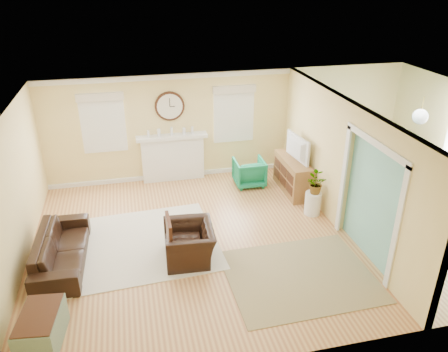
# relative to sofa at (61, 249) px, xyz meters

# --- Properties ---
(floor) EXTENTS (9.00, 9.00, 0.00)m
(floor) POSITION_rel_sofa_xyz_m (3.85, 0.14, -0.30)
(floor) COLOR #A8663C
(floor) RESTS_ON ground
(wall_back) EXTENTS (9.00, 0.02, 2.60)m
(wall_back) POSITION_rel_sofa_xyz_m (3.85, 3.14, 1.00)
(wall_back) COLOR #E6CC7A
(wall_back) RESTS_ON ground
(wall_front) EXTENTS (9.00, 0.02, 2.60)m
(wall_front) POSITION_rel_sofa_xyz_m (3.85, -2.86, 1.00)
(wall_front) COLOR #E6CC7A
(wall_front) RESTS_ON ground
(wall_left) EXTENTS (0.02, 6.00, 2.60)m
(wall_left) POSITION_rel_sofa_xyz_m (-0.65, 0.14, 1.00)
(wall_left) COLOR #E6CC7A
(wall_left) RESTS_ON ground
(ceiling) EXTENTS (9.00, 6.00, 0.02)m
(ceiling) POSITION_rel_sofa_xyz_m (3.85, 0.14, 2.30)
(ceiling) COLOR white
(ceiling) RESTS_ON wall_back
(partition) EXTENTS (0.17, 6.00, 2.60)m
(partition) POSITION_rel_sofa_xyz_m (5.36, 0.42, 1.06)
(partition) COLOR #E6CC7A
(partition) RESTS_ON ground
(fireplace) EXTENTS (1.70, 0.30, 1.17)m
(fireplace) POSITION_rel_sofa_xyz_m (2.35, 3.02, 0.30)
(fireplace) COLOR white
(fireplace) RESTS_ON ground
(wall_clock) EXTENTS (0.70, 0.07, 0.70)m
(wall_clock) POSITION_rel_sofa_xyz_m (2.35, 3.10, 1.55)
(wall_clock) COLOR #402316
(wall_clock) RESTS_ON wall_back
(window_left) EXTENTS (1.05, 0.13, 1.42)m
(window_left) POSITION_rel_sofa_xyz_m (0.80, 3.09, 1.36)
(window_left) COLOR white
(window_left) RESTS_ON wall_back
(window_right) EXTENTS (1.05, 0.13, 1.42)m
(window_right) POSITION_rel_sofa_xyz_m (3.90, 3.09, 1.36)
(window_right) COLOR white
(window_right) RESTS_ON wall_back
(pendant) EXTENTS (0.30, 0.30, 0.55)m
(pendant) POSITION_rel_sofa_xyz_m (6.85, 0.14, 1.90)
(pendant) COLOR gold
(pendant) RESTS_ON ceiling
(rug_cream) EXTENTS (2.98, 2.63, 0.02)m
(rug_cream) POSITION_rel_sofa_xyz_m (1.38, 0.29, -0.29)
(rug_cream) COLOR beige
(rug_cream) RESTS_ON floor
(rug_jute) EXTENTS (2.49, 2.05, 0.01)m
(rug_jute) POSITION_rel_sofa_xyz_m (3.99, -1.30, -0.29)
(rug_jute) COLOR #9A865A
(rug_jute) RESTS_ON floor
(rug_grey) EXTENTS (2.22, 2.78, 0.01)m
(rug_grey) POSITION_rel_sofa_xyz_m (6.98, 0.19, -0.29)
(rug_grey) COLOR slate
(rug_grey) RESTS_ON floor
(sofa) EXTENTS (0.86, 2.06, 0.59)m
(sofa) POSITION_rel_sofa_xyz_m (0.00, 0.00, 0.00)
(sofa) COLOR black
(sofa) RESTS_ON floor
(eames_chair) EXTENTS (0.92, 1.04, 0.64)m
(eames_chair) POSITION_rel_sofa_xyz_m (2.23, -0.36, 0.02)
(eames_chair) COLOR black
(eames_chair) RESTS_ON floor
(green_chair) EXTENTS (0.71, 0.73, 0.66)m
(green_chair) POSITION_rel_sofa_xyz_m (4.10, 2.29, 0.03)
(green_chair) COLOR #087442
(green_chair) RESTS_ON floor
(trunk) EXTENTS (0.63, 0.92, 0.50)m
(trunk) POSITION_rel_sofa_xyz_m (-0.09, -1.85, -0.05)
(trunk) COLOR gray
(trunk) RESTS_ON floor
(credenza) EXTENTS (0.47, 1.39, 0.80)m
(credenza) POSITION_rel_sofa_xyz_m (5.00, 1.75, 0.10)
(credenza) COLOR olive
(credenza) RESTS_ON floor
(tv) EXTENTS (0.25, 1.00, 0.57)m
(tv) POSITION_rel_sofa_xyz_m (4.98, 1.75, 0.79)
(tv) COLOR black
(tv) RESTS_ON credenza
(garden_stool) EXTENTS (0.34, 0.34, 0.50)m
(garden_stool) POSITION_rel_sofa_xyz_m (5.03, 0.63, -0.05)
(garden_stool) COLOR white
(garden_stool) RESTS_ON floor
(potted_plant) EXTENTS (0.48, 0.51, 0.46)m
(potted_plant) POSITION_rel_sofa_xyz_m (5.03, 0.63, 0.43)
(potted_plant) COLOR #337F33
(potted_plant) RESTS_ON garden_stool
(dining_table) EXTENTS (1.33, 1.95, 0.63)m
(dining_table) POSITION_rel_sofa_xyz_m (6.98, 0.19, 0.02)
(dining_table) COLOR #402316
(dining_table) RESTS_ON floor
(dining_chair_n) EXTENTS (0.46, 0.46, 0.88)m
(dining_chair_n) POSITION_rel_sofa_xyz_m (6.88, 1.24, 0.22)
(dining_chair_n) COLOR slate
(dining_chair_n) RESTS_ON floor
(dining_chair_s) EXTENTS (0.49, 0.49, 0.88)m
(dining_chair_s) POSITION_rel_sofa_xyz_m (6.88, -0.83, 0.22)
(dining_chair_s) COLOR slate
(dining_chair_s) RESTS_ON floor
(dining_chair_w) EXTENTS (0.48, 0.48, 0.93)m
(dining_chair_w) POSITION_rel_sofa_xyz_m (6.43, 0.11, 0.25)
(dining_chair_w) COLOR white
(dining_chair_w) RESTS_ON floor
(dining_chair_e) EXTENTS (0.45, 0.45, 0.97)m
(dining_chair_e) POSITION_rel_sofa_xyz_m (7.70, 0.25, 0.28)
(dining_chair_e) COLOR slate
(dining_chair_e) RESTS_ON floor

